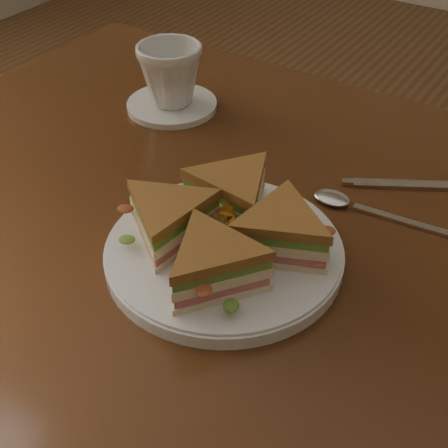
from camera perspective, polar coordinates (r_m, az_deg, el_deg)
name	(u,v)px	position (r m, az deg, el deg)	size (l,w,h in m)	color
table	(269,280)	(0.84, 4.14, -5.13)	(1.20, 0.80, 0.75)	#351A0C
plate	(224,253)	(0.71, 0.00, -2.64)	(0.27, 0.27, 0.02)	white
sandwich_wedges	(224,228)	(0.69, 0.00, -0.32)	(0.28, 0.28, 0.06)	#F8E3B7
crisps_mound	(224,230)	(0.69, 0.00, -0.58)	(0.09, 0.09, 0.05)	orange
spoon	(349,204)	(0.81, 11.34, 1.83)	(0.18, 0.04, 0.01)	silver
knife	(418,185)	(0.87, 17.28, 3.41)	(0.19, 0.12, 0.00)	silver
saucer	(172,105)	(1.02, -4.78, 10.79)	(0.14, 0.14, 0.01)	white
coffee_cup	(170,75)	(0.99, -4.94, 13.45)	(0.10, 0.10, 0.09)	white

